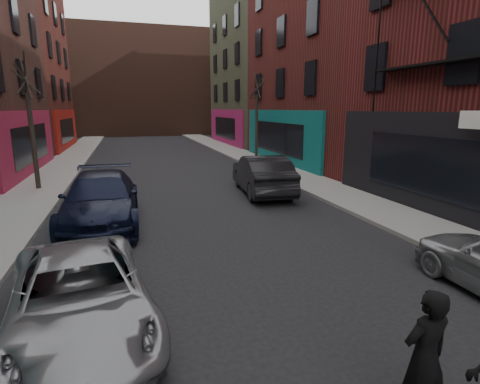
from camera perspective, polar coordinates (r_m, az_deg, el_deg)
sidewalk_left at (r=30.71m, az=-24.18°, el=4.89°), size 2.50×84.00×0.13m
sidewalk_right at (r=31.64m, az=-1.04°, el=6.19°), size 2.50×84.00×0.13m
buildings_right at (r=23.10m, az=29.15°, el=22.08°), size 12.00×56.00×16.00m
building_far at (r=56.40m, az=-15.04°, el=15.66°), size 40.00×10.00×14.00m
tree_left_far at (r=18.66m, az=-29.38°, el=10.33°), size 2.00×2.00×6.50m
tree_right_far at (r=25.70m, az=2.56°, el=12.43°), size 2.00×2.00×6.80m
parked_left_far at (r=6.81m, az=-23.21°, el=-14.32°), size 2.76×4.88×1.29m
parked_left_end at (r=12.58m, az=-20.42°, el=-1.08°), size 2.36×5.58×1.61m
parked_right_end at (r=16.17m, az=3.37°, el=2.70°), size 2.29×5.21×1.66m
skateboarder at (r=4.98m, az=26.33°, el=-21.66°), size 0.60×0.41×1.63m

